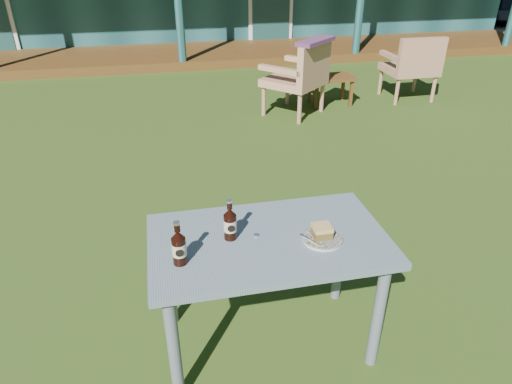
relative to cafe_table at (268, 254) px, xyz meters
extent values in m
plane|color=#334916|center=(0.00, 1.60, -0.62)|extent=(80.00, 80.00, 0.00)
cube|color=#543314|center=(0.00, 7.20, -0.54)|extent=(15.00, 1.80, 0.16)
cube|color=slate|center=(0.00, 0.00, 0.08)|extent=(1.20, 0.70, 0.04)
cylinder|color=slate|center=(-0.52, -0.27, -0.28)|extent=(0.06, 0.06, 0.68)
cylinder|color=slate|center=(0.52, -0.27, -0.28)|extent=(0.06, 0.06, 0.68)
cylinder|color=slate|center=(-0.52, 0.27, -0.28)|extent=(0.06, 0.06, 0.68)
cylinder|color=slate|center=(0.52, 0.27, -0.28)|extent=(0.06, 0.06, 0.68)
cylinder|color=silver|center=(0.26, -0.08, 0.11)|extent=(0.20, 0.20, 0.01)
cylinder|color=olive|center=(0.26, -0.08, 0.11)|extent=(0.20, 0.20, 0.00)
cube|color=#53421A|center=(0.26, -0.06, 0.14)|extent=(0.09, 0.08, 0.04)
cube|color=tan|center=(0.26, -0.06, 0.17)|extent=(0.09, 0.09, 0.02)
cube|color=silver|center=(0.19, -0.09, 0.12)|extent=(0.08, 0.13, 0.00)
cylinder|color=black|center=(-0.19, 0.04, 0.17)|extent=(0.06, 0.06, 0.13)
cone|color=black|center=(-0.19, 0.04, 0.25)|extent=(0.06, 0.06, 0.04)
cylinder|color=black|center=(-0.19, 0.04, 0.29)|extent=(0.03, 0.03, 0.04)
cylinder|color=silver|center=(-0.19, 0.04, 0.32)|extent=(0.03, 0.03, 0.01)
cylinder|color=#C8B58D|center=(-0.19, 0.04, 0.18)|extent=(0.07, 0.07, 0.06)
cylinder|color=black|center=(-0.19, 0.00, 0.18)|extent=(0.04, 0.00, 0.04)
cylinder|color=black|center=(-0.45, -0.11, 0.17)|extent=(0.07, 0.07, 0.14)
cone|color=black|center=(-0.45, -0.11, 0.26)|extent=(0.07, 0.07, 0.04)
cylinder|color=black|center=(-0.45, -0.11, 0.30)|extent=(0.03, 0.03, 0.04)
cylinder|color=silver|center=(-0.45, -0.11, 0.32)|extent=(0.03, 0.03, 0.01)
cylinder|color=#C8B58D|center=(-0.45, -0.11, 0.18)|extent=(0.07, 0.07, 0.06)
cylinder|color=black|center=(-0.45, -0.15, 0.18)|extent=(0.04, 0.00, 0.04)
cylinder|color=silver|center=(-0.06, 0.03, 0.11)|extent=(0.03, 0.03, 0.01)
cube|color=#AE7757|center=(1.26, 3.78, -0.18)|extent=(0.95, 0.95, 0.10)
cube|color=#AE7757|center=(1.45, 3.57, 0.09)|extent=(0.57, 0.53, 0.46)
cube|color=#AE7757|center=(1.47, 4.00, 0.02)|extent=(0.46, 0.50, 0.07)
cube|color=#AE7757|center=(1.01, 3.59, 0.02)|extent=(0.46, 0.50, 0.07)
cylinder|color=#AE7757|center=(1.29, 4.18, -0.43)|extent=(0.05, 0.05, 0.39)
cylinder|color=#AE7757|center=(0.86, 3.78, -0.43)|extent=(0.05, 0.05, 0.39)
cylinder|color=#AE7757|center=(1.66, 3.78, -0.43)|extent=(0.05, 0.05, 0.39)
cylinder|color=#AE7757|center=(1.22, 3.38, -0.43)|extent=(0.05, 0.05, 0.39)
cube|color=#AE7757|center=(3.05, 4.08, -0.20)|extent=(0.67, 0.62, 0.09)
cube|color=#AE7757|center=(3.05, 3.81, 0.06)|extent=(0.67, 0.08, 0.44)
cube|color=#AE7757|center=(3.35, 4.10, -0.01)|extent=(0.07, 0.58, 0.06)
cube|color=#AE7757|center=(2.76, 4.10, -0.01)|extent=(0.07, 0.58, 0.06)
cylinder|color=#AE7757|center=(3.33, 4.34, -0.43)|extent=(0.05, 0.05, 0.37)
cylinder|color=#AE7757|center=(2.77, 4.34, -0.43)|extent=(0.05, 0.05, 0.37)
cylinder|color=#AE7757|center=(3.33, 3.82, -0.43)|extent=(0.05, 0.05, 0.37)
cylinder|color=#AE7757|center=(2.77, 3.82, -0.43)|extent=(0.05, 0.05, 0.37)
cube|color=#5A3052|center=(1.45, 3.57, 0.34)|extent=(0.61, 0.58, 0.05)
cube|color=#543314|center=(1.86, 4.03, -0.24)|extent=(0.60, 0.40, 0.04)
cube|color=#543314|center=(1.61, 3.88, -0.44)|extent=(0.04, 0.04, 0.36)
cube|color=#543314|center=(2.11, 3.88, -0.44)|extent=(0.04, 0.04, 0.36)
cube|color=#543314|center=(1.61, 4.18, -0.44)|extent=(0.04, 0.04, 0.36)
cube|color=#543314|center=(2.11, 4.18, -0.44)|extent=(0.04, 0.04, 0.36)
camera|label=1|loc=(-0.46, -1.84, 1.41)|focal=32.00mm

